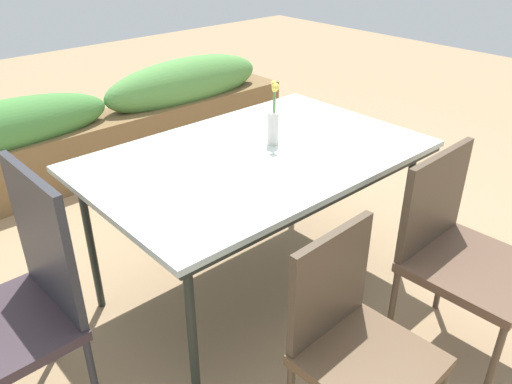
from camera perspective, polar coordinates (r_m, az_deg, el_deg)
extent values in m
plane|color=#9E7F5B|center=(2.71, -0.20, -11.52)|extent=(12.00, 12.00, 0.00)
cube|color=silver|center=(2.37, 0.00, 4.07)|extent=(1.55, 1.01, 0.03)
cube|color=#232823|center=(2.39, 0.00, 3.51)|extent=(1.52, 0.99, 0.02)
cylinder|color=#232823|center=(1.97, -7.08, -15.69)|extent=(0.04, 0.04, 0.75)
cylinder|color=#232823|center=(2.80, 16.21, -2.06)|extent=(0.04, 0.04, 0.75)
cylinder|color=#232823|center=(2.56, -17.87, -5.47)|extent=(0.04, 0.04, 0.75)
cylinder|color=#232823|center=(3.24, 4.15, 3.35)|extent=(0.04, 0.04, 0.75)
cube|color=brown|center=(1.82, 12.50, -17.90)|extent=(0.42, 0.42, 0.04)
cube|color=#4C3D2D|center=(1.75, 8.21, -10.11)|extent=(0.38, 0.04, 0.41)
cylinder|color=#4C3D2D|center=(2.16, 10.64, -17.18)|extent=(0.03, 0.03, 0.43)
cube|color=#2D2D33|center=(1.96, -22.51, -5.09)|extent=(0.04, 0.46, 0.55)
cylinder|color=#2D2D33|center=(2.11, -17.52, -19.42)|extent=(0.03, 0.03, 0.44)
cylinder|color=#2D2D33|center=(2.42, -22.42, -13.08)|extent=(0.03, 0.03, 0.44)
cube|color=brown|center=(2.29, 23.21, -7.82)|extent=(0.49, 0.49, 0.04)
cube|color=#4C3D2D|center=(2.25, 19.22, -0.89)|extent=(0.46, 0.04, 0.43)
cylinder|color=#4C3D2D|center=(2.23, 24.69, -17.56)|extent=(0.03, 0.03, 0.46)
cylinder|color=#4C3D2D|center=(2.66, 20.06, -8.11)|extent=(0.03, 0.03, 0.46)
cylinder|color=#4C3D2D|center=(2.34, 14.80, -12.80)|extent=(0.03, 0.03, 0.46)
cylinder|color=silver|center=(2.43, 1.90, 7.06)|extent=(0.05, 0.05, 0.16)
cylinder|color=#569347|center=(2.39, 1.95, 9.92)|extent=(0.01, 0.01, 0.18)
sphere|color=#EFCC4C|center=(2.36, 1.98, 11.96)|extent=(0.03, 0.03, 0.03)
cylinder|color=#569347|center=(2.39, 2.13, 9.70)|extent=(0.01, 0.01, 0.16)
sphere|color=#EFCC4C|center=(2.36, 2.16, 11.58)|extent=(0.04, 0.04, 0.04)
cylinder|color=#569347|center=(2.39, 2.08, 9.60)|extent=(0.01, 0.01, 0.15)
sphere|color=#EFCC4C|center=(2.37, 2.11, 11.32)|extent=(0.03, 0.03, 0.03)
cube|color=brown|center=(4.06, -15.87, 5.16)|extent=(3.18, 0.38, 0.42)
ellipsoid|color=#47843D|center=(3.72, -26.27, 6.34)|extent=(1.43, 0.34, 0.36)
ellipsoid|color=#569347|center=(4.28, -7.85, 11.91)|extent=(1.43, 0.34, 0.40)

